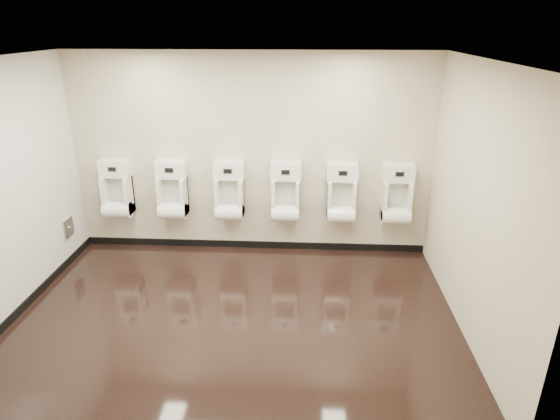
% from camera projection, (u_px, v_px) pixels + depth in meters
% --- Properties ---
extents(ground, '(5.00, 3.50, 0.00)m').
position_uv_depth(ground, '(236.00, 315.00, 5.37)').
color(ground, black).
rests_on(ground, ground).
extents(ceiling, '(5.00, 3.50, 0.00)m').
position_uv_depth(ceiling, '(225.00, 60.00, 4.32)').
color(ceiling, silver).
extents(back_wall, '(5.00, 0.02, 2.80)m').
position_uv_depth(back_wall, '(251.00, 156.00, 6.47)').
color(back_wall, beige).
rests_on(back_wall, ground).
extents(front_wall, '(5.00, 0.02, 2.80)m').
position_uv_depth(front_wall, '(192.00, 291.00, 3.22)').
color(front_wall, beige).
rests_on(front_wall, ground).
extents(right_wall, '(0.02, 3.50, 2.80)m').
position_uv_depth(right_wall, '(477.00, 206.00, 4.71)').
color(right_wall, beige).
rests_on(right_wall, ground).
extents(skirting_back, '(5.00, 0.02, 0.10)m').
position_uv_depth(skirting_back, '(253.00, 244.00, 6.96)').
color(skirting_back, black).
rests_on(skirting_back, ground).
extents(skirting_left, '(0.02, 3.50, 0.10)m').
position_uv_depth(skirting_left, '(25.00, 304.00, 5.48)').
color(skirting_left, black).
rests_on(skirting_left, ground).
extents(access_panel, '(0.04, 0.25, 0.25)m').
position_uv_depth(access_panel, '(68.00, 228.00, 6.43)').
color(access_panel, '#9E9EA3').
rests_on(access_panel, left_wall).
extents(urinal_0, '(0.43, 0.33, 0.81)m').
position_uv_depth(urinal_0, '(117.00, 193.00, 6.63)').
color(urinal_0, white).
rests_on(urinal_0, back_wall).
extents(urinal_1, '(0.43, 0.33, 0.81)m').
position_uv_depth(urinal_1, '(172.00, 194.00, 6.59)').
color(urinal_1, white).
rests_on(urinal_1, back_wall).
extents(urinal_2, '(0.43, 0.33, 0.81)m').
position_uv_depth(urinal_2, '(229.00, 195.00, 6.54)').
color(urinal_2, white).
rests_on(urinal_2, back_wall).
extents(urinal_3, '(0.43, 0.33, 0.81)m').
position_uv_depth(urinal_3, '(286.00, 196.00, 6.50)').
color(urinal_3, white).
rests_on(urinal_3, back_wall).
extents(urinal_4, '(0.43, 0.33, 0.81)m').
position_uv_depth(urinal_4, '(341.00, 197.00, 6.46)').
color(urinal_4, white).
rests_on(urinal_4, back_wall).
extents(urinal_5, '(0.43, 0.33, 0.81)m').
position_uv_depth(urinal_5, '(397.00, 198.00, 6.42)').
color(urinal_5, white).
rests_on(urinal_5, back_wall).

